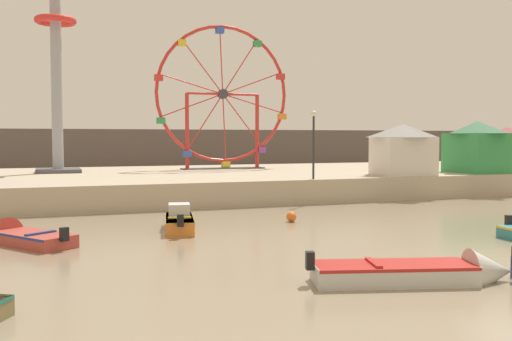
{
  "coord_description": "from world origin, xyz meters",
  "views": [
    {
      "loc": [
        -13.28,
        -13.64,
        3.61
      ],
      "look_at": [
        -5.26,
        8.18,
        2.29
      ],
      "focal_mm": 40.54,
      "sensor_mm": 36.0,
      "label": 1
    }
  ],
  "objects_px": {
    "motorboat_pale_grey": "(427,272)",
    "drop_tower_steel_tower": "(56,64)",
    "motorboat_orange_hull": "(179,220)",
    "carnival_booth_red_striped": "(507,147)",
    "promenade_lamp_near": "(314,134)",
    "ferris_wheel_red_frame": "(223,97)",
    "mooring_buoy_orange": "(291,217)",
    "motorboat_faded_red": "(21,237)",
    "carnival_booth_white_ticket": "(403,149)",
    "carnival_booth_green_kiosk": "(477,146)"
  },
  "relations": [
    {
      "from": "motorboat_pale_grey",
      "to": "drop_tower_steel_tower",
      "type": "distance_m",
      "value": 30.28
    },
    {
      "from": "motorboat_orange_hull",
      "to": "carnival_booth_red_striped",
      "type": "relative_size",
      "value": 1.28
    },
    {
      "from": "motorboat_pale_grey",
      "to": "promenade_lamp_near",
      "type": "bearing_deg",
      "value": 89.07
    },
    {
      "from": "ferris_wheel_red_frame",
      "to": "mooring_buoy_orange",
      "type": "distance_m",
      "value": 19.08
    },
    {
      "from": "motorboat_faded_red",
      "to": "ferris_wheel_red_frame",
      "type": "xyz_separation_m",
      "value": [
        13.07,
        19.33,
        6.34
      ]
    },
    {
      "from": "carnival_booth_red_striped",
      "to": "carnival_booth_white_ticket",
      "type": "relative_size",
      "value": 0.89
    },
    {
      "from": "ferris_wheel_red_frame",
      "to": "mooring_buoy_orange",
      "type": "bearing_deg",
      "value": -97.51
    },
    {
      "from": "motorboat_orange_hull",
      "to": "ferris_wheel_red_frame",
      "type": "xyz_separation_m",
      "value": [
        7.28,
        17.94,
        6.23
      ]
    },
    {
      "from": "promenade_lamp_near",
      "to": "mooring_buoy_orange",
      "type": "relative_size",
      "value": 8.53
    },
    {
      "from": "motorboat_pale_grey",
      "to": "ferris_wheel_red_frame",
      "type": "distance_m",
      "value": 29.45
    },
    {
      "from": "carnival_booth_red_striped",
      "to": "mooring_buoy_orange",
      "type": "xyz_separation_m",
      "value": [
        -21.01,
        -9.82,
        -2.7
      ]
    },
    {
      "from": "ferris_wheel_red_frame",
      "to": "promenade_lamp_near",
      "type": "height_order",
      "value": "ferris_wheel_red_frame"
    },
    {
      "from": "mooring_buoy_orange",
      "to": "drop_tower_steel_tower",
      "type": "bearing_deg",
      "value": 117.71
    },
    {
      "from": "motorboat_pale_grey",
      "to": "ferris_wheel_red_frame",
      "type": "xyz_separation_m",
      "value": [
        3.38,
        28.57,
        6.31
      ]
    },
    {
      "from": "motorboat_orange_hull",
      "to": "mooring_buoy_orange",
      "type": "distance_m",
      "value": 4.93
    },
    {
      "from": "motorboat_pale_grey",
      "to": "carnival_booth_green_kiosk",
      "type": "xyz_separation_m",
      "value": [
        17.55,
        18.43,
        2.81
      ]
    },
    {
      "from": "drop_tower_steel_tower",
      "to": "carnival_booth_green_kiosk",
      "type": "bearing_deg",
      "value": -20.55
    },
    {
      "from": "promenade_lamp_near",
      "to": "motorboat_pale_grey",
      "type": "bearing_deg",
      "value": -106.51
    },
    {
      "from": "drop_tower_steel_tower",
      "to": "mooring_buoy_orange",
      "type": "relative_size",
      "value": 33.41
    },
    {
      "from": "motorboat_orange_hull",
      "to": "carnival_booth_white_ticket",
      "type": "distance_m",
      "value": 17.41
    },
    {
      "from": "carnival_booth_green_kiosk",
      "to": "drop_tower_steel_tower",
      "type": "bearing_deg",
      "value": 160.09
    },
    {
      "from": "motorboat_pale_grey",
      "to": "carnival_booth_white_ticket",
      "type": "bearing_deg",
      "value": 72.76
    },
    {
      "from": "motorboat_orange_hull",
      "to": "motorboat_faded_red",
      "type": "bearing_deg",
      "value": 114.9
    },
    {
      "from": "drop_tower_steel_tower",
      "to": "carnival_booth_red_striped",
      "type": "bearing_deg",
      "value": -13.95
    },
    {
      "from": "mooring_buoy_orange",
      "to": "promenade_lamp_near",
      "type": "bearing_deg",
      "value": 56.67
    },
    {
      "from": "mooring_buoy_orange",
      "to": "carnival_booth_white_ticket",
      "type": "bearing_deg",
      "value": 34.55
    },
    {
      "from": "carnival_booth_white_ticket",
      "to": "promenade_lamp_near",
      "type": "relative_size",
      "value": 1.02
    },
    {
      "from": "ferris_wheel_red_frame",
      "to": "carnival_booth_white_ticket",
      "type": "xyz_separation_m",
      "value": [
        8.25,
        -10.53,
        -3.62
      ]
    },
    {
      "from": "carnival_booth_red_striped",
      "to": "promenade_lamp_near",
      "type": "xyz_separation_m",
      "value": [
        -17.09,
        -3.85,
        0.89
      ]
    },
    {
      "from": "motorboat_orange_hull",
      "to": "mooring_buoy_orange",
      "type": "height_order",
      "value": "motorboat_orange_hull"
    },
    {
      "from": "carnival_booth_red_striped",
      "to": "mooring_buoy_orange",
      "type": "height_order",
      "value": "carnival_booth_red_striped"
    },
    {
      "from": "motorboat_orange_hull",
      "to": "promenade_lamp_near",
      "type": "xyz_separation_m",
      "value": [
        8.85,
        6.07,
        3.47
      ]
    },
    {
      "from": "ferris_wheel_red_frame",
      "to": "mooring_buoy_orange",
      "type": "height_order",
      "value": "ferris_wheel_red_frame"
    },
    {
      "from": "motorboat_pale_grey",
      "to": "promenade_lamp_near",
      "type": "distance_m",
      "value": 17.77
    },
    {
      "from": "carnival_booth_white_ticket",
      "to": "promenade_lamp_near",
      "type": "xyz_separation_m",
      "value": [
        -6.68,
        -1.34,
        0.86
      ]
    },
    {
      "from": "motorboat_pale_grey",
      "to": "drop_tower_steel_tower",
      "type": "height_order",
      "value": "drop_tower_steel_tower"
    },
    {
      "from": "motorboat_faded_red",
      "to": "drop_tower_steel_tower",
      "type": "distance_m",
      "value": 20.55
    },
    {
      "from": "motorboat_faded_red",
      "to": "carnival_booth_green_kiosk",
      "type": "bearing_deg",
      "value": -106.32
    },
    {
      "from": "carnival_booth_white_ticket",
      "to": "promenade_lamp_near",
      "type": "distance_m",
      "value": 6.87
    },
    {
      "from": "motorboat_faded_red",
      "to": "ferris_wheel_red_frame",
      "type": "distance_m",
      "value": 24.18
    },
    {
      "from": "motorboat_pale_grey",
      "to": "mooring_buoy_orange",
      "type": "relative_size",
      "value": 11.94
    },
    {
      "from": "carnival_booth_red_striped",
      "to": "carnival_booth_white_ticket",
      "type": "xyz_separation_m",
      "value": [
        -10.4,
        -2.51,
        0.03
      ]
    },
    {
      "from": "motorboat_orange_hull",
      "to": "carnival_booth_red_striped",
      "type": "distance_m",
      "value": 27.89
    },
    {
      "from": "ferris_wheel_red_frame",
      "to": "carnival_booth_green_kiosk",
      "type": "xyz_separation_m",
      "value": [
        14.17,
        -10.14,
        -3.49
      ]
    },
    {
      "from": "motorboat_orange_hull",
      "to": "ferris_wheel_red_frame",
      "type": "distance_m",
      "value": 20.34
    },
    {
      "from": "motorboat_pale_grey",
      "to": "drop_tower_steel_tower",
      "type": "xyz_separation_m",
      "value": [
        -8.06,
        28.03,
        8.14
      ]
    },
    {
      "from": "promenade_lamp_near",
      "to": "mooring_buoy_orange",
      "type": "xyz_separation_m",
      "value": [
        -3.92,
        -5.97,
        -3.59
      ]
    },
    {
      "from": "carnival_booth_white_ticket",
      "to": "carnival_booth_green_kiosk",
      "type": "bearing_deg",
      "value": 9.14
    },
    {
      "from": "motorboat_faded_red",
      "to": "drop_tower_steel_tower",
      "type": "xyz_separation_m",
      "value": [
        1.64,
        18.79,
        8.18
      ]
    },
    {
      "from": "promenade_lamp_near",
      "to": "mooring_buoy_orange",
      "type": "bearing_deg",
      "value": -123.33
    }
  ]
}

